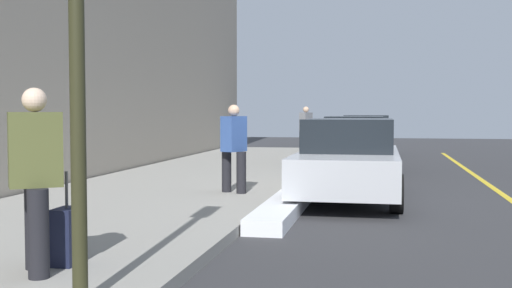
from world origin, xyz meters
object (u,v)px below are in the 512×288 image
object	(u,v)px
pedestrian_olive_coat	(36,175)
pedestrian_grey_coat	(306,128)
parked_car_silver	(349,159)
pedestrian_blue_coat	(234,146)
parked_car_white	(366,135)
parked_car_black	(355,143)
rolling_suitcase	(67,236)

from	to	relation	value
pedestrian_olive_coat	pedestrian_grey_coat	bearing A→B (deg)	178.85
parked_car_silver	pedestrian_blue_coat	bearing A→B (deg)	-73.70
parked_car_white	pedestrian_grey_coat	distance (m)	2.32
parked_car_black	rolling_suitcase	distance (m)	12.72
pedestrian_olive_coat	rolling_suitcase	bearing A→B (deg)	162.98
pedestrian_grey_coat	parked_car_white	bearing A→B (deg)	109.63
parked_car_white	pedestrian_blue_coat	xyz separation A→B (m)	(12.62, -2.08, 0.26)
pedestrian_blue_coat	parked_car_black	bearing A→B (deg)	164.51
pedestrian_blue_coat	rolling_suitcase	xyz separation A→B (m)	(5.64, -0.33, -0.58)
parked_car_black	parked_car_silver	xyz separation A→B (m)	(6.27, 0.17, 0.00)
parked_car_black	pedestrian_olive_coat	xyz separation A→B (m)	(12.88, -2.35, 0.31)
pedestrian_blue_coat	pedestrian_olive_coat	distance (m)	6.02
pedestrian_olive_coat	rolling_suitcase	world-z (taller)	pedestrian_olive_coat
parked_car_black	rolling_suitcase	bearing A→B (deg)	-10.15
pedestrian_blue_coat	pedestrian_grey_coat	size ratio (longest dim) A/B	0.96
pedestrian_grey_coat	pedestrian_olive_coat	bearing A→B (deg)	-1.15
rolling_suitcase	pedestrian_grey_coat	bearing A→B (deg)	179.19
parked_car_white	parked_car_black	bearing A→B (deg)	-1.78
parked_car_black	pedestrian_olive_coat	bearing A→B (deg)	-10.35
pedestrian_grey_coat	pedestrian_olive_coat	world-z (taller)	pedestrian_olive_coat
parked_car_black	parked_car_silver	distance (m)	6.27
pedestrian_blue_coat	pedestrian_grey_coat	xyz separation A→B (m)	(-11.84, -0.09, 0.03)
pedestrian_grey_coat	rolling_suitcase	xyz separation A→B (m)	(17.48, -0.25, -0.62)
pedestrian_olive_coat	rolling_suitcase	distance (m)	0.74
parked_car_white	parked_car_silver	xyz separation A→B (m)	(12.01, -0.01, 0.00)
pedestrian_grey_coat	rolling_suitcase	bearing A→B (deg)	-0.81
pedestrian_olive_coat	parked_car_white	bearing A→B (deg)	172.26
parked_car_black	pedestrian_blue_coat	xyz separation A→B (m)	(6.88, -1.91, 0.26)
pedestrian_grey_coat	pedestrian_blue_coat	bearing A→B (deg)	0.42
parked_car_black	rolling_suitcase	xyz separation A→B (m)	(12.51, -2.24, -0.33)
parked_car_white	pedestrian_blue_coat	world-z (taller)	pedestrian_blue_coat
parked_car_black	parked_car_silver	size ratio (longest dim) A/B	0.93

